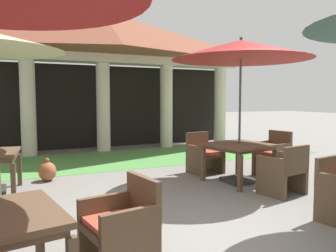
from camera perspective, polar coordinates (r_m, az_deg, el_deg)
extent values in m
plane|color=gray|center=(4.06, 15.76, -18.13)|extent=(60.00, 60.00, 0.00)
cylinder|color=beige|center=(9.89, -22.75, 2.84)|extent=(0.40, 0.40, 2.62)
cylinder|color=beige|center=(10.18, -10.98, 3.16)|extent=(0.40, 0.40, 2.62)
cylinder|color=beige|center=(10.88, -0.29, 3.33)|extent=(0.40, 0.40, 2.62)
cylinder|color=beige|center=(11.90, 8.85, 3.39)|extent=(0.40, 0.40, 2.62)
cube|color=beige|center=(10.25, -11.10, 11.17)|extent=(9.11, 0.70, 0.24)
pyramid|color=brown|center=(10.36, -11.17, 15.35)|extent=(9.51, 2.92, 1.28)
cube|color=black|center=(11.06, -12.11, 3.25)|extent=(8.91, 0.16, 2.62)
cube|color=#519347|center=(8.78, -8.30, -5.61)|extent=(11.31, 2.71, 0.01)
cube|color=brown|center=(6.36, 12.06, -3.17)|extent=(1.17, 1.17, 0.05)
cube|color=brown|center=(6.37, 12.05, -3.63)|extent=(1.08, 1.08, 0.05)
cube|color=brown|center=(5.77, 12.19, -7.92)|extent=(0.08, 0.08, 0.63)
cube|color=brown|center=(6.48, 17.95, -6.66)|extent=(0.08, 0.08, 0.63)
cube|color=brown|center=(6.44, 6.01, -6.53)|extent=(0.08, 0.08, 0.63)
cube|color=brown|center=(7.08, 11.84, -5.58)|extent=(0.08, 0.08, 0.63)
cube|color=#2D2D2D|center=(6.48, 11.96, -9.04)|extent=(0.52, 0.52, 0.07)
cylinder|color=#4C4742|center=(6.31, 12.13, 1.33)|extent=(0.04, 0.04, 2.41)
cone|color=maroon|center=(6.36, 12.33, 12.56)|extent=(2.53, 2.53, 0.36)
sphere|color=#4C4742|center=(6.40, 12.36, 14.42)|extent=(0.06, 0.06, 0.06)
cube|color=brown|center=(5.81, 18.88, -7.02)|extent=(0.69, 0.65, 0.07)
cube|color=#C64C38|center=(5.80, 18.89, -6.44)|extent=(0.64, 0.60, 0.05)
cube|color=brown|center=(5.62, 21.06, -5.14)|extent=(0.61, 0.16, 0.38)
cube|color=brown|center=(5.61, 17.11, -8.30)|extent=(0.15, 0.56, 0.65)
cube|color=brown|center=(6.05, 20.46, -7.44)|extent=(0.15, 0.56, 0.65)
cube|color=brown|center=(5.80, 15.16, -9.21)|extent=(0.06, 0.06, 0.37)
cube|color=brown|center=(6.22, 18.47, -8.34)|extent=(0.06, 0.06, 0.37)
cube|color=brown|center=(5.50, 19.21, -10.07)|extent=(0.06, 0.06, 0.37)
cube|color=brown|center=(5.94, 22.39, -9.06)|extent=(0.06, 0.06, 0.37)
cube|color=brown|center=(7.08, 6.40, -4.88)|extent=(0.67, 0.67, 0.07)
cube|color=#C64C38|center=(7.07, 6.41, -4.40)|extent=(0.62, 0.61, 0.05)
cube|color=brown|center=(7.25, 5.03, -2.68)|extent=(0.59, 0.16, 0.42)
cube|color=brown|center=(7.28, 8.02, -5.36)|extent=(0.16, 0.58, 0.60)
cube|color=brown|center=(6.93, 4.69, -5.85)|extent=(0.16, 0.58, 0.60)
cube|color=brown|center=(7.11, 9.39, -6.62)|extent=(0.06, 0.06, 0.36)
cube|color=brown|center=(6.76, 6.14, -7.18)|extent=(0.06, 0.06, 0.36)
cube|color=brown|center=(7.48, 6.61, -6.02)|extent=(0.06, 0.06, 0.36)
cube|color=brown|center=(7.15, 3.40, -6.50)|extent=(0.06, 0.06, 0.36)
cube|color=brown|center=(7.12, 17.28, -4.73)|extent=(0.64, 0.63, 0.07)
cube|color=#C64C38|center=(7.11, 17.29, -4.25)|extent=(0.58, 0.58, 0.05)
cube|color=brown|center=(7.28, 18.57, -2.51)|extent=(0.15, 0.54, 0.44)
cube|color=brown|center=(6.98, 18.89, -5.67)|extent=(0.55, 0.15, 0.68)
cube|color=brown|center=(7.28, 15.70, -5.16)|extent=(0.55, 0.15, 0.68)
cube|color=brown|center=(6.82, 17.56, -7.12)|extent=(0.06, 0.06, 0.39)
cube|color=brown|center=(7.12, 14.44, -6.55)|extent=(0.06, 0.06, 0.39)
cube|color=brown|center=(7.21, 19.99, -6.54)|extent=(0.06, 0.06, 0.39)
cube|color=brown|center=(7.49, 16.94, -6.04)|extent=(0.06, 0.06, 0.39)
cube|color=brown|center=(5.79, -24.88, -8.54)|extent=(0.08, 0.08, 0.57)
cube|color=brown|center=(6.65, -24.00, -6.83)|extent=(0.08, 0.08, 0.57)
cube|color=brown|center=(3.47, -21.04, -16.88)|extent=(0.08, 0.08, 0.61)
cube|color=brown|center=(3.20, -8.50, -16.73)|extent=(0.65, 0.64, 0.07)
cube|color=#C64C38|center=(3.18, -8.51, -15.72)|extent=(0.60, 0.59, 0.05)
cube|color=brown|center=(3.24, -4.25, -12.00)|extent=(0.15, 0.56, 0.40)
cube|color=brown|center=(3.02, -6.22, -19.68)|extent=(0.57, 0.15, 0.64)
cube|color=brown|center=(3.45, -10.43, -16.55)|extent=(0.57, 0.15, 0.64)
cube|color=brown|center=(3.41, -14.51, -19.39)|extent=(0.06, 0.06, 0.36)
cube|color=brown|center=(3.60, -6.41, -17.94)|extent=(0.06, 0.06, 0.36)
cube|color=brown|center=(4.90, 25.72, -6.74)|extent=(0.57, 0.15, 0.36)
cube|color=brown|center=(4.64, 26.55, -11.39)|extent=(0.15, 0.52, 0.64)
cube|color=brown|center=(4.79, 24.08, -12.39)|extent=(0.06, 0.06, 0.38)
ellipsoid|color=#9E5633|center=(6.81, -19.87, -7.30)|extent=(0.33, 0.33, 0.36)
sphere|color=#9E5633|center=(6.77, -19.92, -5.47)|extent=(0.08, 0.08, 0.08)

